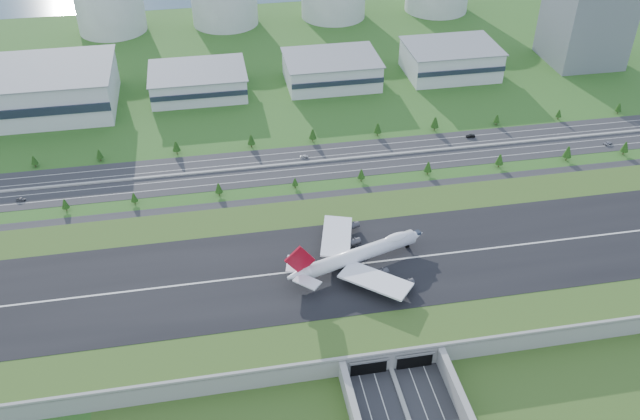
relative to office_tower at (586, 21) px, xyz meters
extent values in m
plane|color=#30591C|center=(-200.00, -195.00, -27.50)|extent=(1200.00, 1200.00, 0.00)
cube|color=#979791|center=(-200.00, -195.00, -23.50)|extent=(520.00, 100.00, 8.00)
cube|color=#35541C|center=(-200.00, -195.00, -19.42)|extent=(520.00, 100.00, 0.16)
cube|color=black|center=(-200.00, -195.00, -19.28)|extent=(520.00, 58.00, 0.12)
cube|color=silver|center=(-200.00, -195.00, -19.20)|extent=(520.00, 0.90, 0.02)
cube|color=#979791|center=(-200.00, -244.40, -18.90)|extent=(520.00, 1.20, 1.20)
cube|color=black|center=(-208.50, -245.20, -24.30)|extent=(13.00, 1.20, 6.00)
cube|color=black|center=(-191.50, -245.20, -24.30)|extent=(13.00, 1.20, 6.00)
cube|color=#28282B|center=(-200.00, -100.00, -27.44)|extent=(560.00, 36.00, 0.12)
cylinder|color=#3D2819|center=(-327.28, -122.00, -26.33)|extent=(0.50, 0.50, 2.34)
cone|color=#1B3D10|center=(-327.28, -122.00, -23.35)|extent=(3.63, 3.63, 4.67)
cylinder|color=#3D2819|center=(-295.21, -122.00, -26.40)|extent=(0.50, 0.50, 2.20)
cone|color=#1B3D10|center=(-295.21, -122.00, -23.59)|extent=(3.42, 3.42, 4.40)
cylinder|color=#3D2819|center=(-254.41, -122.00, -26.26)|extent=(0.50, 0.50, 2.48)
cone|color=#1B3D10|center=(-254.41, -122.00, -23.09)|extent=(3.86, 3.86, 4.96)
cylinder|color=#3D2819|center=(-216.46, -122.00, -26.50)|extent=(0.50, 0.50, 2.00)
cone|color=#1B3D10|center=(-216.46, -122.00, -23.95)|extent=(3.11, 3.11, 4.00)
cylinder|color=#3D2819|center=(-182.42, -122.00, -26.27)|extent=(0.50, 0.50, 2.47)
cone|color=#1B3D10|center=(-182.42, -122.00, -23.11)|extent=(3.84, 3.84, 4.94)
cylinder|color=#3D2819|center=(-147.18, -122.00, -26.16)|extent=(0.50, 0.50, 2.67)
cone|color=#1B3D10|center=(-147.18, -122.00, -22.75)|extent=(4.15, 4.15, 5.34)
cylinder|color=#3D2819|center=(-108.20, -122.00, -26.11)|extent=(0.50, 0.50, 2.77)
cone|color=#1B3D10|center=(-108.20, -122.00, -22.58)|extent=(4.31, 4.31, 5.54)
cylinder|color=#3D2819|center=(-70.04, -122.00, -25.98)|extent=(0.50, 0.50, 3.04)
cone|color=#1B3D10|center=(-70.04, -122.00, -22.10)|extent=(4.72, 4.72, 6.07)
cylinder|color=#3D2819|center=(-36.76, -122.00, -26.10)|extent=(0.50, 0.50, 2.79)
cone|color=#1B3D10|center=(-36.76, -122.00, -22.54)|extent=(4.34, 4.34, 5.58)
cylinder|color=#3D2819|center=(-348.16, -78.00, -26.34)|extent=(0.50, 0.50, 2.32)
cone|color=#1B3D10|center=(-348.16, -78.00, -23.38)|extent=(3.61, 3.61, 4.64)
cylinder|color=#3D2819|center=(-314.89, -78.00, -26.30)|extent=(0.50, 0.50, 2.41)
cone|color=#1B3D10|center=(-314.89, -78.00, -23.22)|extent=(3.75, 3.75, 4.82)
cylinder|color=#3D2819|center=(-274.60, -78.00, -26.12)|extent=(0.50, 0.50, 2.76)
cone|color=#1B3D10|center=(-274.60, -78.00, -22.60)|extent=(4.29, 4.29, 5.51)
cylinder|color=#3D2819|center=(-234.08, -78.00, -26.14)|extent=(0.50, 0.50, 2.71)
cone|color=#1B3D10|center=(-234.08, -78.00, -22.67)|extent=(4.22, 4.22, 5.43)
cylinder|color=#3D2819|center=(-199.82, -78.00, -26.12)|extent=(0.50, 0.50, 2.76)
cone|color=#1B3D10|center=(-199.82, -78.00, -22.58)|extent=(4.30, 4.30, 5.53)
cylinder|color=#3D2819|center=(-162.68, -78.00, -26.10)|extent=(0.50, 0.50, 2.79)
cone|color=#1B3D10|center=(-162.68, -78.00, -22.54)|extent=(4.34, 4.34, 5.59)
cylinder|color=#3D2819|center=(-129.10, -78.00, -25.99)|extent=(0.50, 0.50, 3.01)
cone|color=#1B3D10|center=(-129.10, -78.00, -22.14)|extent=(4.69, 4.69, 6.03)
cylinder|color=#3D2819|center=(-91.63, -78.00, -26.34)|extent=(0.50, 0.50, 2.33)
cone|color=#1B3D10|center=(-91.63, -78.00, -23.36)|extent=(3.62, 3.62, 4.66)
cylinder|color=#3D2819|center=(-53.06, -78.00, -26.41)|extent=(0.50, 0.50, 2.18)
cone|color=#1B3D10|center=(-53.06, -78.00, -23.62)|extent=(3.40, 3.40, 4.37)
cylinder|color=#3D2819|center=(-14.87, -78.00, -26.27)|extent=(0.50, 0.50, 2.47)
cone|color=#1B3D10|center=(-14.87, -78.00, -23.11)|extent=(3.84, 3.84, 4.93)
cube|color=silver|center=(-370.00, -10.00, -15.00)|extent=(120.00, 60.00, 25.00)
cube|color=silver|center=(-260.00, -5.00, -20.00)|extent=(58.00, 42.00, 15.00)
cube|color=silver|center=(-175.00, -5.00, -19.00)|extent=(58.00, 42.00, 17.00)
cube|color=silver|center=(-95.00, -5.00, -18.00)|extent=(58.00, 42.00, 19.00)
cube|color=slate|center=(0.00, 0.00, 0.00)|extent=(46.00, 46.00, 55.00)
cylinder|color=silver|center=(-320.00, 115.00, -10.00)|extent=(50.00, 50.00, 35.00)
cylinder|color=silver|center=(-235.00, 115.00, -10.00)|extent=(50.00, 50.00, 35.00)
cylinder|color=white|center=(-200.77, -195.32, -13.85)|extent=(51.27, 21.18, 5.93)
cone|color=white|center=(-174.26, -187.01, -13.85)|extent=(8.84, 7.87, 5.93)
cone|color=white|center=(-227.29, -203.64, -13.48)|extent=(10.61, 8.43, 5.93)
ellipsoid|color=white|center=(-183.95, -190.05, -11.71)|extent=(13.44, 8.19, 3.65)
cube|color=white|center=(-197.83, -210.90, -14.77)|extent=(28.96, 27.25, 1.46)
cube|color=white|center=(-207.25, -180.85, -14.77)|extent=(18.68, 29.93, 1.46)
cylinder|color=#38383D|center=(-193.23, -204.61, -16.81)|extent=(5.43, 4.09, 2.78)
cylinder|color=#38383D|center=(-185.03, -212.71, -16.81)|extent=(5.43, 4.09, 2.78)
cylinder|color=#38383D|center=(-199.89, -183.39, -16.81)|extent=(5.43, 4.09, 2.78)
cylinder|color=#38383D|center=(-197.78, -172.06, -16.81)|extent=(5.43, 4.09, 2.78)
cube|color=white|center=(-224.60, -209.11, -12.74)|extent=(11.26, 10.99, 0.56)
cube|color=white|center=(-228.21, -197.62, -12.74)|extent=(7.64, 11.16, 0.56)
cube|color=#B50C1F|center=(-226.41, -203.36, -6.44)|extent=(12.85, 4.75, 13.89)
cylinder|color=black|center=(-177.94, -188.16, -18.71)|extent=(1.76, 0.65, 1.76)
cylinder|color=black|center=(-203.42, -199.26, -18.71)|extent=(1.76, 0.65, 1.76)
cylinder|color=black|center=(-205.20, -193.60, -18.71)|extent=(1.76, 0.65, 1.76)
cylinder|color=black|center=(-208.73, -200.92, -18.71)|extent=(1.76, 0.65, 1.76)
cylinder|color=black|center=(-210.50, -195.27, -18.71)|extent=(1.76, 0.65, 1.76)
imported|color=#56565B|center=(-350.20, -109.49, -26.64)|extent=(4.62, 2.64, 1.48)
imported|color=black|center=(-111.63, -89.60, -26.54)|extent=(5.25, 2.18, 1.69)
imported|color=#B5B4B9|center=(-39.26, -110.53, -26.66)|extent=(5.69, 3.85, 1.45)
imported|color=silver|center=(-207.52, -94.15, -26.72)|extent=(4.83, 2.76, 1.32)
camera|label=1|loc=(-254.73, -402.44, 162.32)|focal=38.00mm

